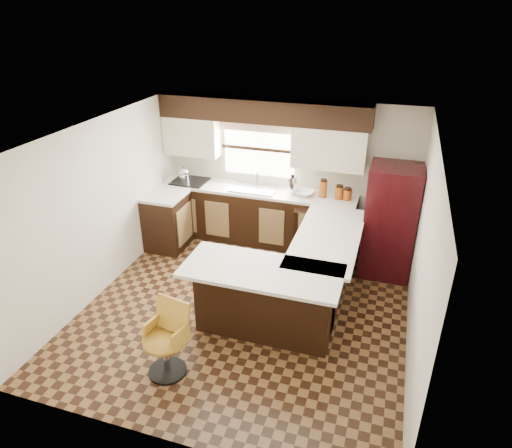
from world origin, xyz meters
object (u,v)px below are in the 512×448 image
(peninsula_long, at_px, (322,267))
(bar_chair, at_px, (164,342))
(peninsula_return, at_px, (265,300))
(refrigerator, at_px, (390,221))

(peninsula_long, bearing_deg, bar_chair, -123.91)
(peninsula_long, distance_m, peninsula_return, 1.11)
(peninsula_long, xyz_separation_m, refrigerator, (0.82, 0.91, 0.40))
(peninsula_return, height_order, refrigerator, refrigerator)
(peninsula_return, height_order, bar_chair, peninsula_return)
(peninsula_long, relative_size, bar_chair, 2.23)
(peninsula_return, xyz_separation_m, bar_chair, (-0.83, -1.05, -0.01))
(peninsula_long, distance_m, refrigerator, 1.29)
(peninsula_long, height_order, bar_chair, peninsula_long)
(bar_chair, bearing_deg, peninsula_long, 67.42)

